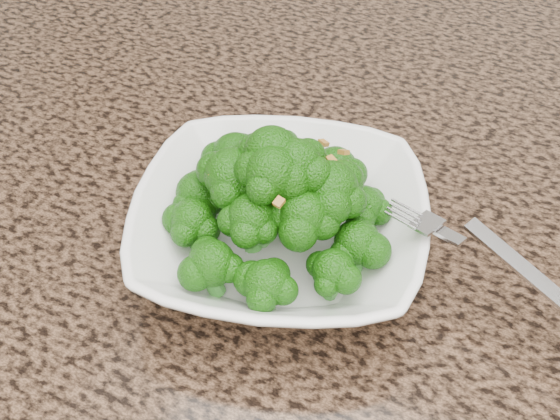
% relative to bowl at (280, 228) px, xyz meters
% --- Properties ---
extents(granite_counter, '(1.64, 1.04, 0.03)m').
position_rel_bowl_xyz_m(granite_counter, '(0.13, 0.07, -0.04)').
color(granite_counter, brown).
rests_on(granite_counter, cabinet).
extents(bowl, '(0.30, 0.30, 0.06)m').
position_rel_bowl_xyz_m(bowl, '(0.00, 0.00, 0.00)').
color(bowl, white).
rests_on(bowl, granite_counter).
extents(broccoli_pile, '(0.21, 0.21, 0.08)m').
position_rel_bowl_xyz_m(broccoli_pile, '(0.00, 0.00, 0.07)').
color(broccoli_pile, '#195B0A').
rests_on(broccoli_pile, bowl).
extents(garlic_topping, '(0.13, 0.13, 0.01)m').
position_rel_bowl_xyz_m(garlic_topping, '(0.00, 0.00, 0.11)').
color(garlic_topping, '#B47C2C').
rests_on(garlic_topping, broccoli_pile).
extents(fork, '(0.19, 0.09, 0.01)m').
position_rel_bowl_xyz_m(fork, '(0.14, 0.02, 0.04)').
color(fork, silver).
rests_on(fork, bowl).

